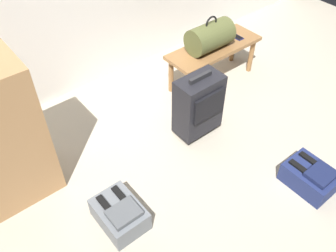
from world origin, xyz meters
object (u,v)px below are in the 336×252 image
object	(u,v)px
duffel_bag_olive	(210,37)
cell_phone	(237,37)
bench	(214,52)
backpack_navy	(310,177)
backpack_grey	(120,214)
suitcase_upright_charcoal	(199,105)

from	to	relation	value
duffel_bag_olive	cell_phone	size ratio (longest dim) A/B	3.06
bench	backpack_navy	xyz separation A→B (m)	(-0.36, -1.46, -0.25)
bench	cell_phone	distance (m)	0.30
backpack_navy	backpack_grey	size ratio (longest dim) A/B	1.00
bench	suitcase_upright_charcoal	size ratio (longest dim) A/B	1.61
bench	backpack_grey	bearing A→B (deg)	-154.03
cell_phone	backpack_navy	distance (m)	1.61
duffel_bag_olive	backpack_navy	bearing A→B (deg)	-100.97
duffel_bag_olive	backpack_navy	xyz separation A→B (m)	(-0.28, -1.46, -0.45)
cell_phone	bench	bearing A→B (deg)	176.53
duffel_bag_olive	backpack_grey	distance (m)	1.85
backpack_navy	backpack_grey	bearing A→B (deg)	154.03
backpack_navy	suitcase_upright_charcoal	bearing A→B (deg)	106.01
cell_phone	backpack_grey	size ratio (longest dim) A/B	0.38
bench	suitcase_upright_charcoal	xyz separation A→B (m)	(-0.64, -0.48, -0.03)
bench	backpack_grey	size ratio (longest dim) A/B	2.63
suitcase_upright_charcoal	bench	bearing A→B (deg)	36.82
bench	duffel_bag_olive	world-z (taller)	duffel_bag_olive
backpack_grey	duffel_bag_olive	bearing A→B (deg)	27.00
cell_phone	suitcase_upright_charcoal	bearing A→B (deg)	-153.73
suitcase_upright_charcoal	backpack_navy	distance (m)	1.04
cell_phone	suitcase_upright_charcoal	size ratio (longest dim) A/B	0.23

